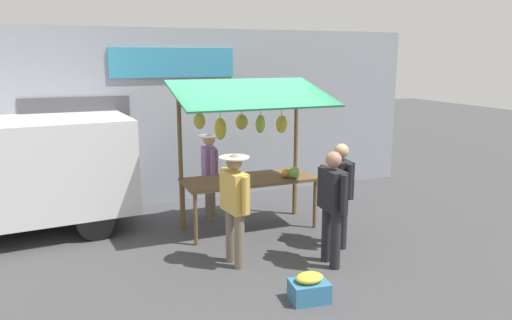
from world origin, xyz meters
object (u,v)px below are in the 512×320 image
object	(u,v)px
vendor_with_sunhat	(210,170)
market_stall	(250,138)
shopper_in_striped_shirt	(340,188)
shopper_in_grey_tee	(235,201)
produce_crate_near	(309,288)
shopper_with_shopping_bag	(332,201)

from	to	relation	value
vendor_with_sunhat	market_stall	bearing A→B (deg)	40.86
shopper_in_striped_shirt	shopper_in_grey_tee	distance (m)	1.73
market_stall	produce_crate_near	distance (m)	2.99
market_stall	shopper_with_shopping_bag	world-z (taller)	market_stall
shopper_in_striped_shirt	market_stall	bearing A→B (deg)	44.82
vendor_with_sunhat	shopper_in_striped_shirt	distance (m)	2.45
shopper_in_grey_tee	shopper_with_shopping_bag	bearing A→B (deg)	-120.32
market_stall	produce_crate_near	world-z (taller)	market_stall
produce_crate_near	vendor_with_sunhat	bearing A→B (deg)	-86.36
vendor_with_sunhat	produce_crate_near	world-z (taller)	vendor_with_sunhat
shopper_in_grey_tee	shopper_with_shopping_bag	xyz separation A→B (m)	(-1.24, 0.50, 0.01)
market_stall	shopper_in_grey_tee	size ratio (longest dim) A/B	1.58
shopper_in_striped_shirt	shopper_in_grey_tee	bearing A→B (deg)	99.61
market_stall	shopper_in_grey_tee	distance (m)	1.65
vendor_with_sunhat	shopper_in_striped_shirt	world-z (taller)	shopper_in_striped_shirt
market_stall	shopper_with_shopping_bag	distance (m)	1.99
vendor_with_sunhat	shopper_with_shopping_bag	size ratio (longest dim) A/B	0.95
shopper_in_striped_shirt	shopper_with_shopping_bag	bearing A→B (deg)	147.08
vendor_with_sunhat	produce_crate_near	xyz separation A→B (m)	(-0.21, 3.34, -0.74)
shopper_with_shopping_bag	market_stall	bearing A→B (deg)	17.80
shopper_in_striped_shirt	shopper_with_shopping_bag	xyz separation A→B (m)	(0.49, 0.58, 0.02)
market_stall	produce_crate_near	xyz separation A→B (m)	(0.28, 2.63, -1.39)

